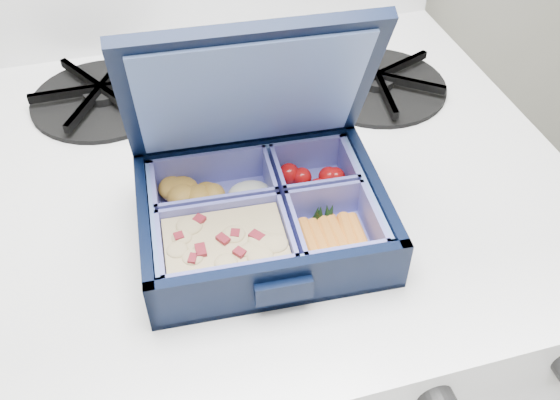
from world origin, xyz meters
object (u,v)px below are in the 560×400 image
object	(u,v)px
stove	(269,371)
burner_grate	(377,79)
fork	(335,138)
bento_box	(263,216)

from	to	relation	value
stove	burner_grate	xyz separation A→B (m)	(0.17, 0.08, 0.49)
stove	fork	xyz separation A→B (m)	(0.08, -0.01, 0.48)
burner_grate	fork	xyz separation A→B (m)	(-0.09, -0.09, -0.01)
stove	bento_box	xyz separation A→B (m)	(-0.04, -0.13, 0.51)
bento_box	fork	xyz separation A→B (m)	(0.12, 0.12, -0.02)
bento_box	fork	bearing A→B (deg)	50.13
bento_box	burner_grate	size ratio (longest dim) A/B	1.29
stove	bento_box	distance (m)	0.53
bento_box	burner_grate	distance (m)	0.30
burner_grate	stove	bearing A→B (deg)	-154.90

